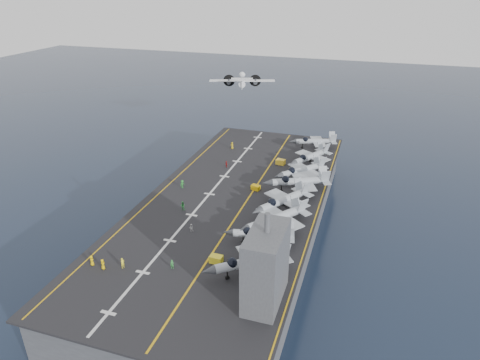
% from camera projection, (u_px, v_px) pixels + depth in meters
% --- Properties ---
extents(ground, '(500.00, 500.00, 0.00)m').
position_uv_depth(ground, '(235.00, 237.00, 99.64)').
color(ground, '#142135').
rests_on(ground, ground).
extents(hull, '(36.00, 90.00, 10.00)m').
position_uv_depth(hull, '(235.00, 219.00, 97.50)').
color(hull, '#56595E').
rests_on(hull, ground).
extents(flight_deck, '(38.00, 92.00, 0.40)m').
position_uv_depth(flight_deck, '(234.00, 199.00, 95.28)').
color(flight_deck, black).
rests_on(flight_deck, hull).
extents(foul_line, '(0.35, 90.00, 0.02)m').
position_uv_depth(foul_line, '(247.00, 200.00, 94.35)').
color(foul_line, gold).
rests_on(foul_line, flight_deck).
extents(landing_centerline, '(0.50, 90.00, 0.02)m').
position_uv_depth(landing_centerline, '(209.00, 194.00, 96.86)').
color(landing_centerline, silver).
rests_on(landing_centerline, flight_deck).
extents(deck_edge_port, '(0.25, 90.00, 0.02)m').
position_uv_depth(deck_edge_port, '(166.00, 187.00, 99.92)').
color(deck_edge_port, gold).
rests_on(deck_edge_port, flight_deck).
extents(deck_edge_stbd, '(0.25, 90.00, 0.02)m').
position_uv_depth(deck_edge_stbd, '(318.00, 210.00, 90.03)').
color(deck_edge_stbd, gold).
rests_on(deck_edge_stbd, flight_deck).
extents(island_superstructure, '(5.00, 10.00, 15.00)m').
position_uv_depth(island_superstructure, '(266.00, 258.00, 62.01)').
color(island_superstructure, '#56595E').
rests_on(island_superstructure, flight_deck).
extents(fighter_jet_1, '(17.93, 17.11, 5.20)m').
position_uv_depth(fighter_jet_1, '(251.00, 261.00, 69.72)').
color(fighter_jet_1, '#9BA4AB').
rests_on(fighter_jet_1, flight_deck).
extents(fighter_jet_2, '(14.68, 11.33, 4.56)m').
position_uv_depth(fighter_jet_2, '(263.00, 234.00, 77.65)').
color(fighter_jet_2, '#9199A2').
rests_on(fighter_jet_2, flight_deck).
extents(fighter_jet_3, '(18.05, 19.01, 5.51)m').
position_uv_depth(fighter_jet_3, '(276.00, 217.00, 81.98)').
color(fighter_jet_3, gray).
rests_on(fighter_jet_3, flight_deck).
extents(fighter_jet_4, '(16.79, 18.35, 5.30)m').
position_uv_depth(fighter_jet_4, '(284.00, 199.00, 88.87)').
color(fighter_jet_4, '#8E959B').
rests_on(fighter_jet_4, flight_deck).
extents(fighter_jet_5, '(18.21, 15.69, 5.33)m').
position_uv_depth(fighter_jet_5, '(300.00, 180.00, 97.16)').
color(fighter_jet_5, '#8C959A').
rests_on(fighter_jet_5, flight_deck).
extents(fighter_jet_6, '(16.75, 17.12, 5.00)m').
position_uv_depth(fighter_jet_6, '(302.00, 169.00, 103.18)').
color(fighter_jet_6, '#979FA5').
rests_on(fighter_jet_6, flight_deck).
extents(fighter_jet_7, '(15.40, 17.08, 4.94)m').
position_uv_depth(fighter_jet_7, '(311.00, 156.00, 110.99)').
color(fighter_jet_7, '#9FA8AE').
rests_on(fighter_jet_7, flight_deck).
extents(fighter_jet_8, '(15.52, 12.79, 4.63)m').
position_uv_depth(fighter_jet_8, '(316.00, 141.00, 121.85)').
color(fighter_jet_8, '#9AA1AA').
rests_on(fighter_jet_8, flight_deck).
extents(tow_cart_a, '(2.26, 1.52, 1.32)m').
position_uv_depth(tow_cart_a, '(216.00, 259.00, 73.32)').
color(tow_cart_a, yellow).
rests_on(tow_cart_a, flight_deck).
extents(tow_cart_b, '(2.20, 1.73, 1.16)m').
position_uv_depth(tow_cart_b, '(256.00, 187.00, 98.60)').
color(tow_cart_b, '#CE9F0A').
rests_on(tow_cart_b, flight_deck).
extents(tow_cart_c, '(2.52, 1.88, 1.37)m').
position_uv_depth(tow_cart_c, '(281.00, 162.00, 112.04)').
color(tow_cart_c, gold).
rests_on(tow_cart_c, flight_deck).
extents(crew_0, '(1.36, 1.25, 1.88)m').
position_uv_depth(crew_0, '(92.00, 260.00, 72.51)').
color(crew_0, yellow).
rests_on(crew_0, flight_deck).
extents(crew_1, '(1.02, 1.30, 1.92)m').
position_uv_depth(crew_1, '(123.00, 263.00, 71.83)').
color(crew_1, yellow).
rests_on(crew_1, flight_deck).
extents(crew_2, '(1.26, 0.94, 1.93)m').
position_uv_depth(crew_2, '(183.00, 206.00, 89.91)').
color(crew_2, green).
rests_on(crew_2, flight_deck).
extents(crew_3, '(1.13, 1.34, 1.89)m').
position_uv_depth(crew_3, '(182.00, 184.00, 99.41)').
color(crew_3, green).
rests_on(crew_3, flight_deck).
extents(crew_4, '(1.20, 1.21, 1.70)m').
position_uv_depth(crew_4, '(226.00, 164.00, 110.22)').
color(crew_4, '#B21919').
rests_on(crew_4, flight_deck).
extents(crew_5, '(1.41, 1.25, 1.96)m').
position_uv_depth(crew_5, '(232.00, 145.00, 122.27)').
color(crew_5, yellow).
rests_on(crew_5, flight_deck).
extents(crew_6, '(1.11, 0.83, 1.68)m').
position_uv_depth(crew_6, '(172.00, 264.00, 71.71)').
color(crew_6, green).
rests_on(crew_6, flight_deck).
extents(crew_7, '(1.15, 1.02, 1.60)m').
position_uv_depth(crew_7, '(191.00, 228.00, 82.31)').
color(crew_7, silver).
rests_on(crew_7, flight_deck).
extents(transport_plane, '(24.63, 20.22, 5.02)m').
position_uv_depth(transport_plane, '(242.00, 84.00, 139.84)').
color(transport_plane, silver).
extents(crew_8, '(1.36, 1.25, 1.88)m').
position_uv_depth(crew_8, '(103.00, 264.00, 71.58)').
color(crew_8, yellow).
rests_on(crew_8, flight_deck).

